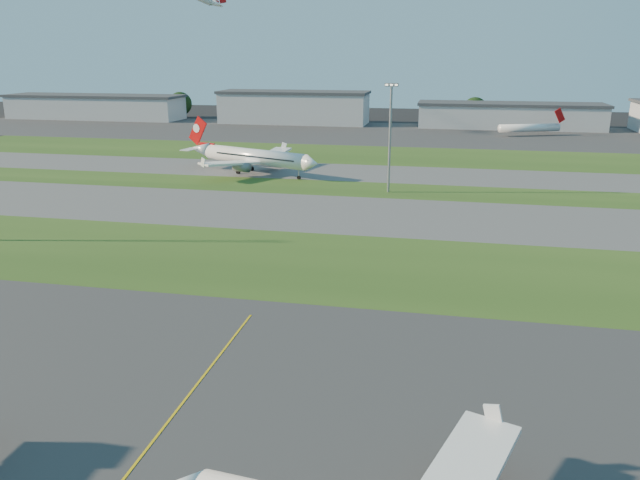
# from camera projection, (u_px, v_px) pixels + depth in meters

# --- Properties ---
(ground) EXTENTS (700.00, 700.00, 0.00)m
(ground) POSITION_uv_depth(u_px,v_px,m) (87.00, 450.00, 53.10)
(ground) COLOR black
(ground) RESTS_ON ground
(apron_near) EXTENTS (300.00, 70.00, 0.01)m
(apron_near) POSITION_uv_depth(u_px,v_px,m) (87.00, 450.00, 53.10)
(apron_near) COLOR #333335
(apron_near) RESTS_ON ground
(grass_strip_a) EXTENTS (300.00, 34.00, 0.01)m
(grass_strip_a) POSITION_uv_depth(u_px,v_px,m) (263.00, 260.00, 101.88)
(grass_strip_a) COLOR #264617
(grass_strip_a) RESTS_ON ground
(taxiway_a) EXTENTS (300.00, 32.00, 0.01)m
(taxiway_a) POSITION_uv_depth(u_px,v_px,m) (307.00, 212.00, 132.84)
(taxiway_a) COLOR #515154
(taxiway_a) RESTS_ON ground
(grass_strip_b) EXTENTS (300.00, 18.00, 0.01)m
(grass_strip_b) POSITION_uv_depth(u_px,v_px,m) (329.00, 188.00, 156.29)
(grass_strip_b) COLOR #264617
(grass_strip_b) RESTS_ON ground
(taxiway_b) EXTENTS (300.00, 26.00, 0.01)m
(taxiway_b) POSITION_uv_depth(u_px,v_px,m) (344.00, 172.00, 176.93)
(taxiway_b) COLOR #515154
(taxiway_b) RESTS_ON ground
(grass_strip_c) EXTENTS (300.00, 40.00, 0.01)m
(grass_strip_c) POSITION_uv_depth(u_px,v_px,m) (360.00, 155.00, 207.88)
(grass_strip_c) COLOR #264617
(grass_strip_c) RESTS_ON ground
(apron_far) EXTENTS (400.00, 80.00, 0.01)m
(apron_far) POSITION_uv_depth(u_px,v_px,m) (380.00, 133.00, 264.17)
(apron_far) COLOR #333335
(apron_far) RESTS_ON ground
(yellow_line) EXTENTS (0.25, 60.00, 0.02)m
(yellow_line) POSITION_uv_depth(u_px,v_px,m) (141.00, 457.00, 52.13)
(yellow_line) COLOR gold
(yellow_line) RESTS_ON ground
(airliner_taxiing) EXTENTS (40.19, 34.12, 13.26)m
(airliner_taxiing) POSITION_uv_depth(u_px,v_px,m) (254.00, 157.00, 173.51)
(airliner_taxiing) COLOR white
(airliner_taxiing) RESTS_ON ground
(mini_jet_near) EXTENTS (27.23, 12.54, 9.48)m
(mini_jet_near) POSITION_uv_depth(u_px,v_px,m) (530.00, 128.00, 254.22)
(mini_jet_near) COLOR white
(mini_jet_near) RESTS_ON ground
(light_mast_centre) EXTENTS (3.20, 0.70, 25.80)m
(light_mast_centre) POSITION_uv_depth(u_px,v_px,m) (390.00, 131.00, 147.26)
(light_mast_centre) COLOR gray
(light_mast_centre) RESTS_ON ground
(hangar_far_west) EXTENTS (91.80, 23.00, 12.20)m
(hangar_far_west) POSITION_uv_depth(u_px,v_px,m) (95.00, 107.00, 319.53)
(hangar_far_west) COLOR #ABADB3
(hangar_far_west) RESTS_ON ground
(hangar_west) EXTENTS (71.40, 23.00, 15.20)m
(hangar_west) POSITION_uv_depth(u_px,v_px,m) (294.00, 107.00, 298.81)
(hangar_west) COLOR #ABADB3
(hangar_west) RESTS_ON ground
(hangar_east) EXTENTS (81.60, 23.00, 11.20)m
(hangar_east) POSITION_uv_depth(u_px,v_px,m) (510.00, 115.00, 280.07)
(hangar_east) COLOR #ABADB3
(hangar_east) RESTS_ON ground
(tree_far_west) EXTENTS (11.00, 11.00, 12.00)m
(tree_far_west) POSITION_uv_depth(u_px,v_px,m) (41.00, 103.00, 339.35)
(tree_far_west) COLOR black
(tree_far_west) RESTS_ON ground
(tree_west) EXTENTS (12.10, 12.10, 13.20)m
(tree_west) POSITION_uv_depth(u_px,v_px,m) (180.00, 104.00, 325.58)
(tree_west) COLOR black
(tree_west) RESTS_ON ground
(tree_mid_west) EXTENTS (9.90, 9.90, 10.80)m
(tree_mid_west) POSITION_uv_depth(u_px,v_px,m) (349.00, 110.00, 304.82)
(tree_mid_west) COLOR black
(tree_mid_west) RESTS_ON ground
(tree_mid_east) EXTENTS (11.55, 11.55, 12.60)m
(tree_mid_east) POSITION_uv_depth(u_px,v_px,m) (475.00, 109.00, 295.76)
(tree_mid_east) COLOR black
(tree_mid_east) RESTS_ON ground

